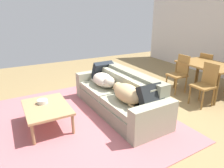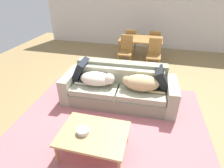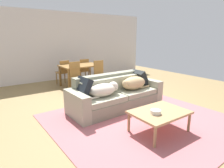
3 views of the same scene
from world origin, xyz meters
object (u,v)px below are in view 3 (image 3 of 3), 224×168
dining_chair_near_left (76,75)px  dog_on_left_cushion (104,90)px  throw_pillow_by_right_arm (140,78)px  dining_chair_far_right (84,69)px  dining_chair_far_left (63,71)px  dog_on_right_cushion (133,83)px  coffee_table (159,113)px  couch (115,95)px  bowl_on_coffee_table (156,112)px  dining_table (80,67)px  throw_pillow_by_left_arm (82,88)px  dining_chair_near_right (100,73)px

dining_chair_near_left → dog_on_left_cushion: bearing=-96.2°
throw_pillow_by_right_arm → dining_chair_far_right: (-0.27, 2.89, -0.13)m
dog_on_left_cushion → dining_chair_far_left: 3.10m
throw_pillow_by_right_arm → dining_chair_near_left: dining_chair_near_left is taller
dog_on_right_cushion → coffee_table: size_ratio=0.85×
couch → dining_chair_far_right: (0.61, 2.98, 0.17)m
bowl_on_coffee_table → dining_table: size_ratio=0.14×
dining_chair_near_left → dining_chair_far_left: (-0.02, 1.07, -0.02)m
dog_on_right_cushion → throw_pillow_by_left_arm: size_ratio=1.81×
dining_table → dining_chair_far_left: 0.71m
couch → throw_pillow_by_right_arm: bearing=3.3°
dining_chair_near_left → throw_pillow_by_right_arm: bearing=-58.4°
coffee_table → bowl_on_coffee_table: bowl_on_coffee_table is taller
throw_pillow_by_left_arm → dining_chair_far_right: size_ratio=0.53×
throw_pillow_by_left_arm → bowl_on_coffee_table: bearing=-66.5°
couch → coffee_table: (-0.08, -1.48, 0.05)m
dog_on_right_cushion → throw_pillow_by_right_arm: throw_pillow_by_right_arm is taller
throw_pillow_by_left_arm → dining_chair_far_right: (1.50, 2.96, -0.15)m
throw_pillow_by_left_arm → dining_table: size_ratio=0.36×
couch → dining_chair_near_left: dining_chair_near_left is taller
dog_on_left_cushion → throw_pillow_by_left_arm: throw_pillow_by_left_arm is taller
dining_chair_near_left → dining_chair_far_left: bearing=91.5°
dining_chair_near_left → dining_chair_far_right: 1.37m
dog_on_left_cushion → dining_chair_near_left: size_ratio=0.90×
throw_pillow_by_left_arm → coffee_table: size_ratio=0.47×
dining_chair_near_right → dining_chair_far_right: 1.20m
coffee_table → dining_table: bearing=86.0°
dog_on_right_cushion → dining_chair_near_left: 2.11m
dining_chair_near_left → bowl_on_coffee_table: bearing=-90.1°
coffee_table → dining_table: size_ratio=0.76×
dining_table → dining_chair_near_right: size_ratio=1.40×
dining_chair_far_left → dining_chair_far_right: size_ratio=1.01×
dining_chair_near_left → dining_chair_far_left: size_ratio=1.06×
dog_on_left_cushion → coffee_table: dog_on_left_cushion is taller
dining_table → bowl_on_coffee_table: bearing=-96.1°
couch → dining_chair_far_right: dining_chair_far_right is taller
couch → dining_chair_near_left: size_ratio=2.53×
throw_pillow_by_right_arm → dining_chair_far_right: size_ratio=0.49×
throw_pillow_by_left_arm → dining_chair_far_left: bearing=77.0°
dog_on_right_cushion → bowl_on_coffee_table: (-0.68, -1.38, -0.14)m
throw_pillow_by_left_arm → dining_chair_far_left: size_ratio=0.53×
coffee_table → bowl_on_coffee_table: 0.17m
dining_chair_near_left → dining_chair_far_right: (0.81, 1.11, -0.03)m
throw_pillow_by_left_arm → throw_pillow_by_right_arm: size_ratio=1.08×
dog_on_right_cushion → dog_on_left_cushion: bearing=179.1°
dining_table → dining_chair_far_right: (0.42, 0.59, -0.21)m
dining_chair_near_left → couch: bearing=-83.7°
dining_chair_near_right → dog_on_right_cushion: bearing=-95.2°
dining_chair_near_right → couch: bearing=-109.6°
throw_pillow_by_left_arm → dining_chair_near_left: size_ratio=0.50×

